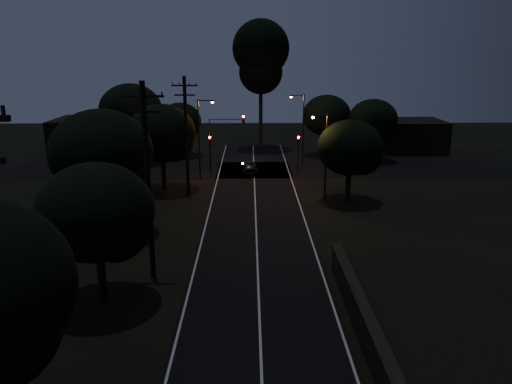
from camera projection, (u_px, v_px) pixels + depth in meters
name	position (u px, v px, depth m)	size (l,w,h in m)	color
road_surface	(255.00, 197.00, 44.22)	(60.00, 70.00, 0.03)	black
utility_pole_mid	(148.00, 180.00, 27.08)	(2.20, 0.30, 11.00)	black
utility_pole_far	(186.00, 135.00, 43.52)	(2.20, 0.30, 10.50)	black
tree_left_b	(100.00, 215.00, 24.33)	(5.75, 5.75, 7.31)	black
tree_left_c	(105.00, 155.00, 33.65)	(6.98, 6.98, 8.82)	black
tree_left_d	(164.00, 135.00, 45.39)	(6.27, 6.27, 7.96)	black
tree_far_nw	(182.00, 122.00, 61.06)	(5.19, 5.19, 6.57)	black
tree_far_w	(133.00, 112.00, 56.66)	(7.14, 7.14, 9.10)	black
tree_far_ne	(328.00, 117.00, 61.09)	(5.93, 5.93, 7.49)	black
tree_far_e	(375.00, 121.00, 58.31)	(5.71, 5.71, 7.25)	black
tree_right_a	(352.00, 149.00, 41.90)	(5.53, 5.53, 7.03)	black
tall_pine	(261.00, 56.00, 64.01)	(7.31, 7.31, 16.62)	black
building_left	(97.00, 136.00, 63.50)	(10.00, 8.00, 4.40)	black
building_right	(406.00, 135.00, 64.99)	(9.00, 7.00, 4.00)	black
signal_left	(210.00, 148.00, 51.94)	(0.28, 0.35, 4.10)	black
signal_right	(298.00, 148.00, 52.05)	(0.28, 0.35, 4.10)	black
signal_mast	(226.00, 133.00, 51.56)	(3.70, 0.35, 6.25)	black
streetlight_a	(201.00, 134.00, 49.54)	(1.66, 0.26, 8.00)	black
streetlight_b	(301.00, 125.00, 55.44)	(1.66, 0.26, 8.00)	black
streetlight_c	(324.00, 152.00, 42.04)	(1.46, 0.26, 7.50)	black
car	(250.00, 167.00, 52.80)	(1.63, 4.05, 1.38)	black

